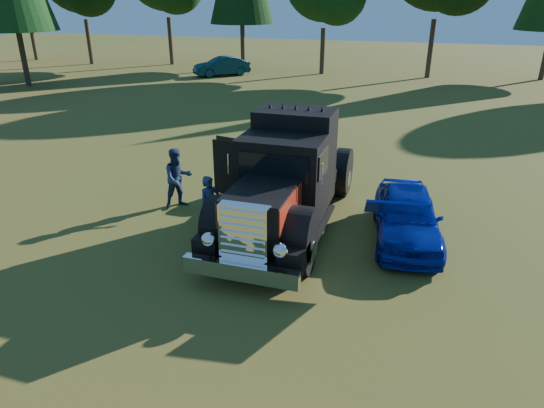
{
  "coord_description": "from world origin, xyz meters",
  "views": [
    {
      "loc": [
        4.1,
        -9.13,
        5.75
      ],
      "look_at": [
        0.93,
        0.89,
        1.2
      ],
      "focal_mm": 32.0,
      "sensor_mm": 36.0,
      "label": 1
    }
  ],
  "objects_px": {
    "spectator_near": "(210,205)",
    "spectator_far": "(178,178)",
    "hotrod_coupe": "(407,215)",
    "distant_teal_car": "(222,66)",
    "diamond_t_truck": "(285,183)"
  },
  "relations": [
    {
      "from": "spectator_near",
      "to": "distant_teal_car",
      "type": "xyz_separation_m",
      "value": [
        -10.29,
        24.96,
        -0.08
      ]
    },
    {
      "from": "hotrod_coupe",
      "to": "spectator_far",
      "type": "distance_m",
      "value": 6.46
    },
    {
      "from": "hotrod_coupe",
      "to": "spectator_near",
      "type": "height_order",
      "value": "hotrod_coupe"
    },
    {
      "from": "spectator_near",
      "to": "distant_teal_car",
      "type": "relative_size",
      "value": 0.37
    },
    {
      "from": "spectator_near",
      "to": "spectator_far",
      "type": "relative_size",
      "value": 0.89
    },
    {
      "from": "diamond_t_truck",
      "to": "spectator_near",
      "type": "distance_m",
      "value": 2.03
    },
    {
      "from": "diamond_t_truck",
      "to": "spectator_near",
      "type": "xyz_separation_m",
      "value": [
        -1.75,
        -0.89,
        -0.5
      ]
    },
    {
      "from": "diamond_t_truck",
      "to": "hotrod_coupe",
      "type": "height_order",
      "value": "diamond_t_truck"
    },
    {
      "from": "hotrod_coupe",
      "to": "diamond_t_truck",
      "type": "bearing_deg",
      "value": -175.55
    },
    {
      "from": "diamond_t_truck",
      "to": "distant_teal_car",
      "type": "xyz_separation_m",
      "value": [
        -12.04,
        24.07,
        -0.58
      ]
    },
    {
      "from": "distant_teal_car",
      "to": "hotrod_coupe",
      "type": "bearing_deg",
      "value": -9.98
    },
    {
      "from": "spectator_far",
      "to": "spectator_near",
      "type": "bearing_deg",
      "value": -87.53
    },
    {
      "from": "diamond_t_truck",
      "to": "spectator_far",
      "type": "bearing_deg",
      "value": 172.87
    },
    {
      "from": "hotrod_coupe",
      "to": "spectator_far",
      "type": "height_order",
      "value": "hotrod_coupe"
    },
    {
      "from": "hotrod_coupe",
      "to": "spectator_near",
      "type": "xyz_separation_m",
      "value": [
        -4.85,
        -1.13,
        0.11
      ]
    }
  ]
}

